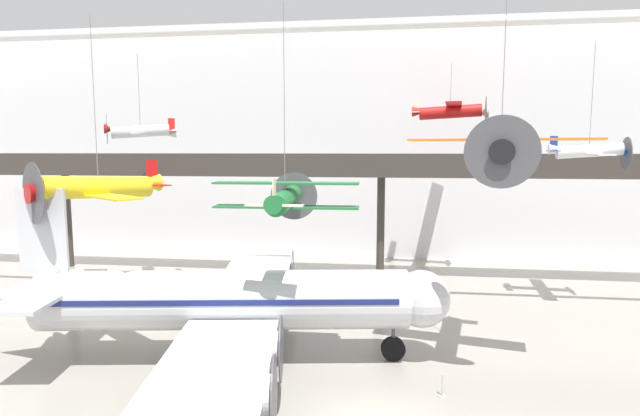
% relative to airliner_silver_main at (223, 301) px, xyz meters
% --- Properties ---
extents(hangar_back_wall, '(140.00, 3.00, 24.55)m').
position_rel_airliner_silver_main_xyz_m(hangar_back_wall, '(8.09, 29.02, 8.90)').
color(hangar_back_wall, white).
rests_on(hangar_back_wall, ground).
extents(mezzanine_walkway, '(110.00, 3.20, 11.05)m').
position_rel_airliner_silver_main_xyz_m(mezzanine_walkway, '(8.09, 18.61, 5.98)').
color(mezzanine_walkway, '#38332D').
rests_on(mezzanine_walkway, ground).
extents(ceiling_truss_beam, '(120.00, 0.60, 0.60)m').
position_rel_airliner_silver_main_xyz_m(ceiling_truss_beam, '(8.09, 7.73, 15.75)').
color(ceiling_truss_beam, silver).
extents(airliner_silver_main, '(24.60, 28.22, 9.38)m').
position_rel_airliner_silver_main_xyz_m(airliner_silver_main, '(0.00, 0.00, 0.00)').
color(airliner_silver_main, silver).
rests_on(airliner_silver_main, ground).
extents(suspended_plane_red_highwing, '(6.67, 8.13, 5.73)m').
position_rel_airliner_silver_main_xyz_m(suspended_plane_red_highwing, '(14.02, 20.78, 11.35)').
color(suspended_plane_red_highwing, red).
extents(suspended_plane_yellow_lowwing, '(8.10, 7.49, 11.08)m').
position_rel_airliner_silver_main_xyz_m(suspended_plane_yellow_lowwing, '(-7.35, 0.98, 5.88)').
color(suspended_plane_yellow_lowwing, yellow).
extents(suspended_plane_orange_highwing, '(9.01, 7.45, 9.07)m').
position_rel_airliner_silver_main_xyz_m(suspended_plane_orange_highwing, '(14.08, 0.90, 7.95)').
color(suspended_plane_orange_highwing, orange).
extents(suspended_plane_green_biplane, '(7.61, 6.20, 11.24)m').
position_rel_airliner_silver_main_xyz_m(suspended_plane_green_biplane, '(3.34, 0.33, 5.47)').
color(suspended_plane_green_biplane, '#1E6B33').
extents(suspended_plane_silver_racer, '(5.61, 6.25, 7.01)m').
position_rel_airliner_silver_main_xyz_m(suspended_plane_silver_racer, '(-10.86, 12.86, 9.41)').
color(suspended_plane_silver_racer, silver).
extents(suspended_plane_white_twin, '(5.31, 6.51, 8.77)m').
position_rel_airliner_silver_main_xyz_m(suspended_plane_white_twin, '(22.73, 12.85, 7.88)').
color(suspended_plane_white_twin, silver).
extents(stanchion_barrier, '(0.36, 0.36, 1.08)m').
position_rel_airliner_silver_main_xyz_m(stanchion_barrier, '(11.21, -2.39, -3.05)').
color(stanchion_barrier, '#B2B5BA').
rests_on(stanchion_barrier, ground).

